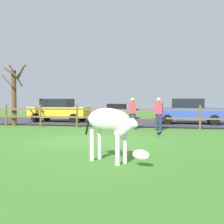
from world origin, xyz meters
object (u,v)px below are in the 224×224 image
zebra (111,124)px  visitor_left_of_tree (133,112)px  visitor_right_of_tree (159,112)px  parked_car_blue (189,111)px  crow_on_grass (159,133)px  parked_car_yellow (59,110)px  bare_tree (14,94)px

zebra → visitor_left_of_tree: visitor_left_of_tree is taller
visitor_left_of_tree → visitor_right_of_tree: 1.41m
zebra → visitor_left_of_tree: bearing=94.7°
parked_car_blue → visitor_right_of_tree: visitor_right_of_tree is taller
zebra → crow_on_grass: (0.84, 5.47, -0.80)m
crow_on_grass → parked_car_yellow: 9.60m
bare_tree → parked_car_yellow: bearing=62.0°
parked_car_yellow → visitor_left_of_tree: size_ratio=2.46×
parked_car_blue → visitor_left_of_tree: 4.87m
parked_car_yellow → visitor_left_of_tree: (5.63, -3.77, 0.06)m
crow_on_grass → zebra: bearing=-98.8°
visitor_right_of_tree → parked_car_blue: bearing=68.8°
crow_on_grass → visitor_left_of_tree: 3.11m
parked_car_blue → crow_on_grass: bearing=-103.0°
zebra → visitor_right_of_tree: visitor_right_of_tree is taller
visitor_left_of_tree → visitor_right_of_tree: size_ratio=1.00×
visitor_right_of_tree → parked_car_yellow: bearing=149.2°
bare_tree → crow_on_grass: bearing=-21.3°
visitor_right_of_tree → bare_tree: bearing=172.2°
crow_on_grass → visitor_right_of_tree: bearing=93.8°
bare_tree → visitor_right_of_tree: bearing=-7.8°
zebra → parked_car_yellow: bearing=118.0°
crow_on_grass → parked_car_blue: 6.65m
parked_car_blue → bare_tree: bearing=-163.4°
parked_car_blue → visitor_right_of_tree: size_ratio=2.45×
crow_on_grass → visitor_right_of_tree: size_ratio=0.13×
bare_tree → parked_car_blue: size_ratio=0.92×
parked_car_blue → parked_car_yellow: bearing=-179.6°
bare_tree → parked_car_yellow: bare_tree is taller
parked_car_yellow → parked_car_blue: bearing=0.4°
parked_car_blue → visitor_left_of_tree: (-3.00, -3.83, 0.06)m
bare_tree → zebra: (7.88, -8.87, -0.96)m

